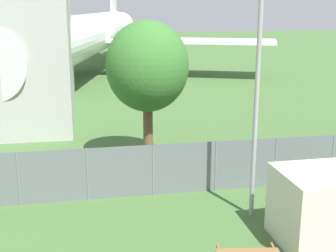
% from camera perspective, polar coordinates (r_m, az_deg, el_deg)
% --- Properties ---
extents(perimeter_fence, '(56.07, 0.07, 2.08)m').
position_cam_1_polar(perimeter_fence, '(18.94, 5.83, -4.88)').
color(perimeter_fence, slate).
rests_on(perimeter_fence, ground).
extents(airplane, '(38.26, 46.84, 12.58)m').
position_cam_1_polar(airplane, '(48.63, -9.91, 10.78)').
color(airplane, white).
rests_on(airplane, ground).
extents(tree_near_hangar, '(3.74, 3.74, 6.70)m').
position_cam_1_polar(tree_near_hangar, '(21.15, -2.54, 7.20)').
color(tree_near_hangar, brown).
rests_on(tree_near_hangar, ground).
extents(light_mast, '(0.44, 0.44, 8.86)m').
position_cam_1_polar(light_mast, '(15.85, 10.93, 7.06)').
color(light_mast, '#99999E').
rests_on(light_mast, ground).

